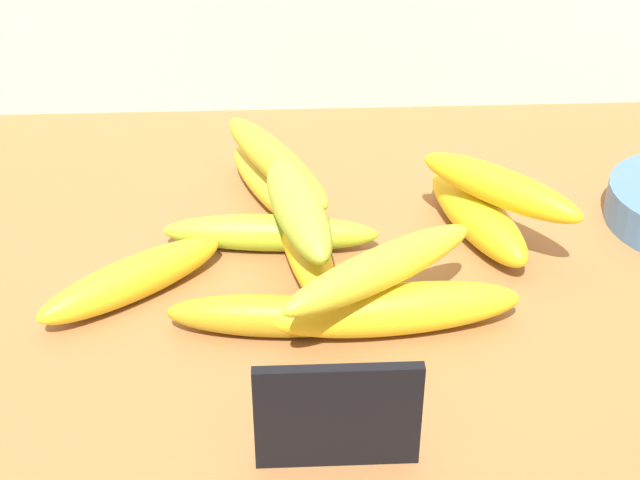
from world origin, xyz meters
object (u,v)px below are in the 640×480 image
object	(u,v)px
banana_5	(270,316)
banana_7	(298,209)
banana_6	(396,309)
banana_1	(132,279)
banana_2	(304,243)
banana_10	(380,268)
banana_0	(270,233)
banana_4	(272,186)
chalkboard_sign	(338,419)
banana_9	(275,161)
banana_8	(500,187)
banana_3	(477,216)

from	to	relation	value
banana_5	banana_7	xyz separation A→B (cm)	(2.55, 9.51, 4.07)
banana_5	banana_6	distance (cm)	10.02
banana_6	banana_1	bearing A→B (deg)	165.81
banana_2	banana_5	distance (cm)	10.45
banana_10	banana_0	bearing A→B (deg)	125.93
banana_0	banana_1	world-z (taller)	banana_1
banana_6	banana_5	bearing A→B (deg)	179.39
banana_1	banana_4	xyz separation A→B (cm)	(11.64, 14.97, -0.03)
banana_1	banana_10	world-z (taller)	banana_10
banana_0	chalkboard_sign	bearing A→B (deg)	-80.37
banana_9	banana_2	bearing A→B (deg)	-74.76
banana_2	banana_10	size ratio (longest dim) A/B	1.05
banana_0	banana_5	size ratio (longest dim) A/B	1.18
banana_2	chalkboard_sign	bearing A→B (deg)	-86.57
chalkboard_sign	banana_1	distance (cm)	25.09
chalkboard_sign	banana_2	size ratio (longest dim) A/B	0.56
banana_5	banana_8	size ratio (longest dim) A/B	1.01
banana_4	banana_8	size ratio (longest dim) A/B	1.03
banana_3	banana_7	world-z (taller)	banana_7
banana_5	banana_9	bearing A→B (deg)	88.06
banana_3	banana_0	bearing A→B (deg)	-176.49
chalkboard_sign	banana_5	xyz separation A→B (cm)	(-4.52, 13.96, -2.14)
banana_4	banana_9	bearing A→B (deg)	-72.38
chalkboard_sign	banana_1	world-z (taller)	chalkboard_sign
banana_4	chalkboard_sign	bearing A→B (deg)	-82.84
banana_3	banana_7	size ratio (longest dim) A/B	1.00
banana_1	banana_7	world-z (taller)	banana_7
banana_2	banana_4	size ratio (longest dim) A/B	1.17
banana_4	banana_7	world-z (taller)	banana_7
banana_1	banana_5	world-z (taller)	banana_1
banana_2	banana_7	world-z (taller)	banana_7
banana_8	banana_10	size ratio (longest dim) A/B	0.87
banana_3	banana_6	world-z (taller)	banana_3
banana_2	banana_9	size ratio (longest dim) A/B	1.02
banana_0	banana_2	size ratio (longest dim) A/B	0.99
banana_1	banana_4	bearing A→B (deg)	52.14
banana_2	banana_6	world-z (taller)	banana_6
banana_3	banana_6	distance (cm)	16.16
banana_9	banana_5	bearing A→B (deg)	-91.94
banana_9	banana_4	bearing A→B (deg)	107.62
banana_5	banana_8	xyz separation A→B (cm)	(20.41, 11.90, 4.35)
banana_2	banana_7	distance (cm)	3.97
chalkboard_sign	banana_6	xyz separation A→B (cm)	(5.49, 13.85, -1.77)
banana_1	banana_6	xyz separation A→B (cm)	(21.43, -5.42, 0.24)
banana_8	banana_1	bearing A→B (deg)	-168.30
banana_4	banana_6	xyz separation A→B (cm)	(9.80, -20.39, 0.27)
banana_1	banana_6	distance (cm)	22.11
banana_4	banana_6	world-z (taller)	banana_6
banana_4	banana_1	bearing A→B (deg)	-127.86
banana_4	banana_9	size ratio (longest dim) A/B	0.87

